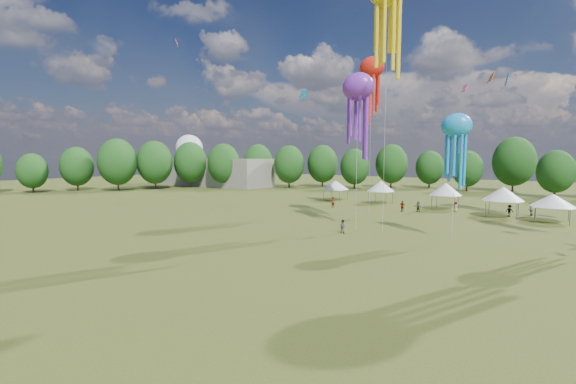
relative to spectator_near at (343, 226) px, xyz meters
The scene contains 7 objects.
spectator_near is the anchor object (origin of this frame).
spectators_far 22.99m from the spectator_near, 67.37° to the left, with size 33.20×20.41×1.86m.
festival_tents 25.99m from the spectator_near, 81.44° to the left, with size 40.13×11.35×4.35m.
show_kites 27.07m from the spectator_near, 39.12° to the left, with size 37.25×17.67×32.26m.
treeline 32.91m from the spectator_near, 84.73° to the left, with size 201.57×95.24×13.43m.
hangar 77.45m from the spectator_near, 147.35° to the left, with size 40.00×12.00×8.00m, color gray.
radome 94.61m from the spectator_near, 149.53° to the left, with size 9.00×9.00×16.00m.
Camera 1 is at (11.64, -7.13, 8.53)m, focal length 23.31 mm.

